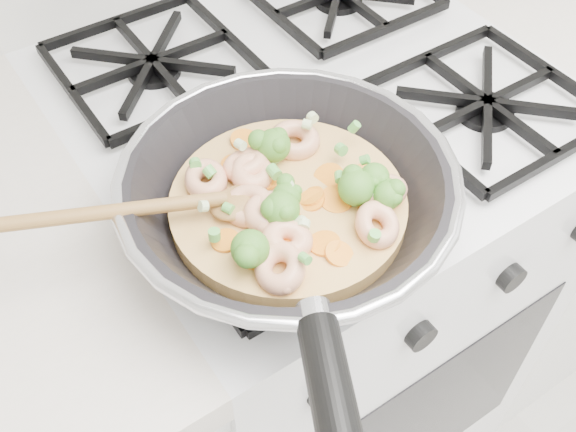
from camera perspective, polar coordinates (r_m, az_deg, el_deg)
stove at (r=1.20m, az=1.60°, el=-6.26°), size 0.60×0.60×0.92m
skillet at (r=0.66m, az=0.03°, el=1.36°), size 0.45×0.48×0.09m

